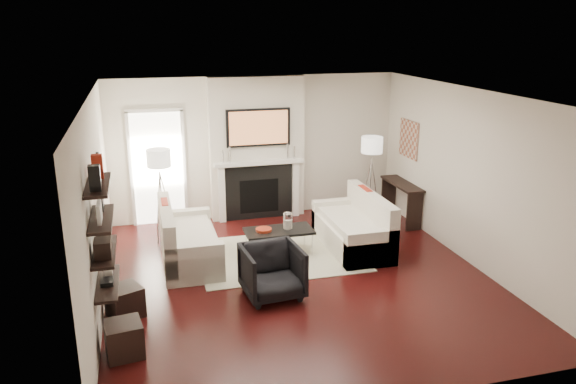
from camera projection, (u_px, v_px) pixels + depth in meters
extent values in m
plane|color=#330B0B|center=(298.00, 277.00, 8.35)|extent=(6.00, 6.00, 0.00)
plane|color=white|center=(299.00, 95.00, 7.57)|extent=(6.00, 6.00, 0.00)
plane|color=silver|center=(256.00, 147.00, 10.74)|extent=(5.50, 0.00, 5.50)
plane|color=silver|center=(389.00, 280.00, 5.19)|extent=(5.50, 0.00, 5.50)
plane|color=silver|center=(96.00, 206.00, 7.28)|extent=(0.00, 6.00, 6.00)
plane|color=silver|center=(470.00, 177.00, 8.64)|extent=(0.00, 6.00, 6.00)
cube|color=silver|center=(257.00, 149.00, 10.62)|extent=(1.80, 0.25, 2.70)
cube|color=black|center=(259.00, 192.00, 10.73)|extent=(1.30, 0.02, 1.04)
cube|color=black|center=(259.00, 196.00, 10.75)|extent=(0.75, 0.02, 0.65)
cube|color=white|center=(222.00, 194.00, 10.52)|extent=(0.12, 0.08, 1.10)
cube|color=white|center=(296.00, 189.00, 10.88)|extent=(0.12, 0.08, 1.10)
cube|color=white|center=(259.00, 163.00, 10.52)|extent=(1.70, 0.18, 0.07)
cube|color=black|center=(258.00, 127.00, 10.35)|extent=(1.20, 0.06, 0.70)
cube|color=#BF723F|center=(259.00, 128.00, 10.32)|extent=(1.10, 0.00, 0.62)
cylinder|color=silver|center=(230.00, 155.00, 10.33)|extent=(0.04, 0.04, 0.30)
cylinder|color=silver|center=(223.00, 157.00, 10.31)|extent=(0.04, 0.04, 0.24)
cylinder|color=silver|center=(287.00, 151.00, 10.61)|extent=(0.04, 0.04, 0.30)
cylinder|color=silver|center=(294.00, 152.00, 10.65)|extent=(0.04, 0.04, 0.24)
cube|color=white|center=(158.00, 169.00, 10.35)|extent=(0.90, 0.02, 2.10)
cube|color=white|center=(131.00, 171.00, 10.21)|extent=(0.06, 0.06, 2.16)
cube|color=white|center=(184.00, 167.00, 10.45)|extent=(0.06, 0.06, 2.16)
cube|color=white|center=(154.00, 111.00, 10.02)|extent=(1.02, 0.06, 0.06)
cube|color=#B5B094|center=(279.00, 255.00, 9.13)|extent=(2.60, 2.00, 0.01)
cube|color=beige|center=(190.00, 249.00, 8.84)|extent=(0.85, 1.80, 0.42)
cube|color=beige|center=(167.00, 232.00, 8.66)|extent=(0.18, 1.80, 0.80)
cube|color=beige|center=(195.00, 264.00, 8.06)|extent=(0.85, 0.18, 0.60)
cube|color=beige|center=(185.00, 227.00, 9.56)|extent=(0.85, 0.18, 0.60)
cube|color=beige|center=(192.00, 233.00, 8.78)|extent=(0.63, 1.44, 0.10)
cube|color=#9D2313|center=(165.00, 214.00, 8.88)|extent=(0.10, 0.42, 0.42)
cube|color=black|center=(168.00, 227.00, 8.33)|extent=(0.10, 0.40, 0.40)
cube|color=beige|center=(352.00, 236.00, 9.39)|extent=(0.85, 1.80, 0.42)
cube|color=beige|center=(371.00, 216.00, 9.38)|extent=(0.18, 1.80, 0.80)
cube|color=beige|center=(371.00, 249.00, 8.61)|extent=(0.85, 0.18, 0.60)
cube|color=beige|center=(336.00, 216.00, 10.11)|extent=(0.85, 0.18, 0.60)
cube|color=beige|center=(349.00, 222.00, 9.30)|extent=(0.63, 1.44, 0.10)
cube|color=#9D2313|center=(365.00, 200.00, 9.60)|extent=(0.10, 0.42, 0.42)
cube|color=black|center=(379.00, 211.00, 9.05)|extent=(0.10, 0.40, 0.40)
cube|color=black|center=(279.00, 231.00, 9.08)|extent=(1.10, 0.55, 0.04)
cylinder|color=silver|center=(252.00, 251.00, 8.81)|extent=(0.02, 0.02, 0.38)
cylinder|color=silver|center=(312.00, 245.00, 9.06)|extent=(0.02, 0.02, 0.38)
cylinder|color=silver|center=(246.00, 241.00, 9.22)|extent=(0.02, 0.02, 0.38)
cylinder|color=silver|center=(304.00, 235.00, 9.47)|extent=(0.02, 0.02, 0.38)
cylinder|color=white|center=(288.00, 221.00, 9.07)|extent=(0.15, 0.15, 0.26)
cylinder|color=white|center=(288.00, 225.00, 9.09)|extent=(0.11, 0.11, 0.16)
cylinder|color=#BF3A1F|center=(264.00, 230.00, 9.00)|extent=(0.26, 0.26, 0.04)
imported|color=black|center=(272.00, 269.00, 7.67)|extent=(0.84, 0.79, 0.80)
cylinder|color=silver|center=(162.00, 206.00, 9.68)|extent=(0.02, 0.02, 1.20)
cylinder|color=white|center=(159.00, 158.00, 9.43)|extent=(0.40, 0.40, 0.30)
cylinder|color=silver|center=(168.00, 206.00, 9.70)|extent=(0.25, 0.02, 1.23)
cylinder|color=silver|center=(158.00, 205.00, 9.75)|extent=(0.14, 0.22, 1.23)
cylinder|color=silver|center=(159.00, 208.00, 9.57)|extent=(0.14, 0.22, 1.23)
cylinder|color=silver|center=(370.00, 188.00, 10.71)|extent=(0.02, 0.02, 1.20)
cylinder|color=white|center=(372.00, 145.00, 10.46)|extent=(0.40, 0.40, 0.30)
cylinder|color=silver|center=(375.00, 188.00, 10.73)|extent=(0.25, 0.02, 1.23)
cylinder|color=silver|center=(365.00, 187.00, 10.78)|extent=(0.14, 0.22, 1.23)
cylinder|color=silver|center=(369.00, 190.00, 10.61)|extent=(0.14, 0.22, 1.23)
cube|color=black|center=(402.00, 184.00, 10.54)|extent=(0.35, 1.20, 0.04)
cube|color=black|center=(414.00, 212.00, 10.14)|extent=(0.30, 0.04, 0.71)
cube|color=black|center=(389.00, 195.00, 11.15)|extent=(0.30, 0.04, 0.71)
cube|color=#A06D50|center=(409.00, 139.00, 10.48)|extent=(0.03, 0.70, 0.70)
cube|color=black|center=(108.00, 283.00, 6.57)|extent=(0.25, 1.00, 0.03)
cube|color=black|center=(104.00, 252.00, 6.46)|extent=(0.25, 1.00, 0.04)
cube|color=black|center=(101.00, 219.00, 6.34)|extent=(0.25, 1.00, 0.04)
cube|color=black|center=(98.00, 185.00, 6.23)|extent=(0.25, 1.00, 0.04)
cube|color=black|center=(95.00, 178.00, 5.91)|extent=(0.12, 0.10, 0.28)
cube|color=#9D2313|center=(97.00, 167.00, 6.39)|extent=(0.12, 0.10, 0.28)
cube|color=white|center=(99.00, 212.00, 6.18)|extent=(0.04, 0.30, 0.22)
cube|color=black|center=(102.00, 202.00, 6.59)|extent=(0.04, 0.22, 0.18)
cube|color=black|center=(103.00, 248.00, 6.25)|extent=(0.18, 0.25, 0.20)
cube|color=black|center=(105.00, 238.00, 6.67)|extent=(0.15, 0.12, 0.12)
cube|color=black|center=(107.00, 282.00, 6.52)|extent=(0.14, 0.20, 0.05)
cube|color=white|center=(108.00, 268.00, 6.74)|extent=(0.10, 0.10, 0.18)
cylinder|color=black|center=(98.00, 164.00, 8.02)|extent=(0.04, 0.34, 0.34)
cylinder|color=white|center=(100.00, 163.00, 8.02)|extent=(0.01, 0.29, 0.29)
cube|color=black|center=(125.00, 302.00, 7.19)|extent=(0.53, 0.53, 0.40)
cube|color=black|center=(124.00, 339.00, 6.34)|extent=(0.45, 0.45, 0.40)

